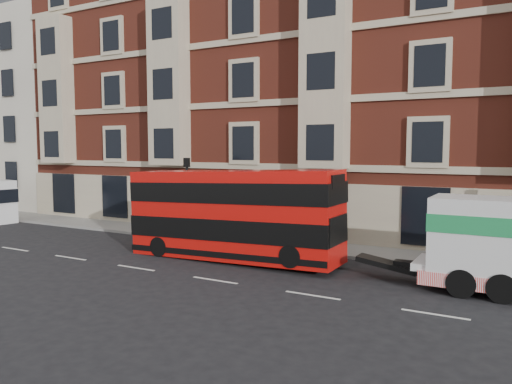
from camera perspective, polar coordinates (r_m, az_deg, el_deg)
ground at (r=19.32m, az=-4.69°, el=-10.03°), size 120.00×120.00×0.00m
sidewalk at (r=25.70m, az=4.76°, el=-6.07°), size 90.00×3.00×0.15m
victorian_terrace at (r=32.44m, az=11.42°, el=13.88°), size 45.00×12.00×20.40m
cream_block at (r=50.17m, az=-24.83°, el=8.36°), size 16.00×10.00×16.80m
lamp_post_west at (r=27.30m, az=-7.88°, el=0.06°), size 0.35×0.15×4.35m
double_decker_bus at (r=22.26m, az=-2.74°, el=-2.42°), size 9.95×2.28×4.02m
pedestrian at (r=28.87m, az=-11.47°, el=-3.09°), size 0.64×0.45×1.69m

